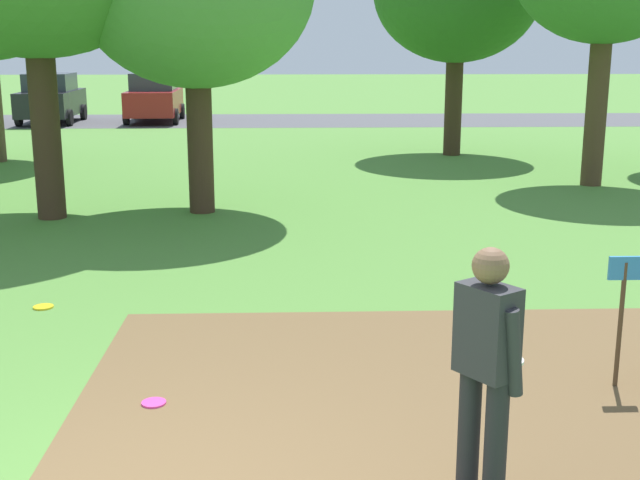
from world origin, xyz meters
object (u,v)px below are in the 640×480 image
frisbee_by_tee (154,403)px  parked_car_center_left (154,97)px  player_throwing (486,367)px  parked_car_leftmost (51,98)px  frisbee_mid_grass (43,307)px

frisbee_by_tee → parked_car_center_left: (-4.01, 25.61, 0.91)m
player_throwing → parked_car_center_left: size_ratio=0.40×
player_throwing → parked_car_leftmost: 28.78m
player_throwing → parked_car_leftmost: bearing=110.6°
frisbee_mid_grass → parked_car_leftmost: 23.53m
frisbee_by_tee → parked_car_leftmost: bearing=107.2°
parked_car_leftmost → parked_car_center_left: size_ratio=1.00×
frisbee_mid_grass → parked_car_center_left: size_ratio=0.05×
parked_car_leftmost → player_throwing: bearing=-69.4°
parked_car_center_left → frisbee_by_tee: bearing=-81.1°
frisbee_mid_grass → parked_car_center_left: bearing=95.9°
frisbee_by_tee → parked_car_center_left: parked_car_center_left is taller
frisbee_mid_grass → parked_car_center_left: parked_car_center_left is taller
frisbee_by_tee → parked_car_leftmost: size_ratio=0.05×
frisbee_by_tee → frisbee_mid_grass: 3.07m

